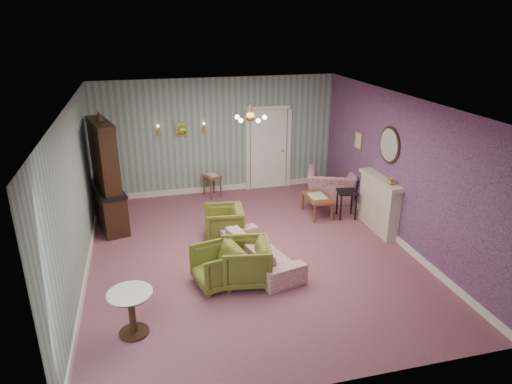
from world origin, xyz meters
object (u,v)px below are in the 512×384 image
object	(u,v)px
olive_chair_a	(217,265)
wingback_chair	(332,181)
pedestal_table	(132,313)
sofa_chintz	(261,247)
olive_chair_c	(224,222)
olive_chair_b	(245,260)
side_table_black	(346,204)
dresser	(105,173)
fireplace	(379,204)
coffee_table	(317,205)

from	to	relation	value
olive_chair_a	wingback_chair	distance (m)	4.58
pedestal_table	olive_chair_a	bearing A→B (deg)	35.28
sofa_chintz	wingback_chair	bearing A→B (deg)	-57.96
olive_chair_c	pedestal_table	xyz separation A→B (m)	(-1.80, -2.61, -0.04)
olive_chair_a	olive_chair_b	xyz separation A→B (m)	(0.47, -0.04, 0.03)
wingback_chair	side_table_black	bearing A→B (deg)	108.31
olive_chair_b	dresser	xyz separation A→B (m)	(-2.33, 2.89, 0.81)
olive_chair_a	dresser	xyz separation A→B (m)	(-1.85, 2.86, 0.84)
fireplace	side_table_black	bearing A→B (deg)	117.30
sofa_chintz	side_table_black	xyz separation A→B (m)	(2.40, 1.60, -0.06)
wingback_chair	side_table_black	xyz separation A→B (m)	(-0.08, -1.06, -0.19)
sofa_chintz	pedestal_table	world-z (taller)	sofa_chintz
wingback_chair	coffee_table	world-z (taller)	wingback_chair
sofa_chintz	pedestal_table	distance (m)	2.68
olive_chair_b	dresser	size ratio (longest dim) A/B	0.34
olive_chair_b	wingback_chair	size ratio (longest dim) A/B	0.72
olive_chair_b	coffee_table	world-z (taller)	olive_chair_b
pedestal_table	olive_chair_b	bearing A→B (deg)	26.94
olive_chair_c	coffee_table	distance (m)	2.39
olive_chair_a	wingback_chair	xyz separation A→B (m)	(3.36, 3.10, 0.12)
sofa_chintz	coffee_table	distance (m)	2.62
sofa_chintz	coffee_table	size ratio (longest dim) A/B	2.10
olive_chair_c	dresser	bearing A→B (deg)	-112.44
olive_chair_a	coffee_table	world-z (taller)	olive_chair_a
wingback_chair	pedestal_table	size ratio (longest dim) A/B	1.67
olive_chair_c	olive_chair_b	bearing A→B (deg)	8.21
pedestal_table	coffee_table	bearing A→B (deg)	39.12
olive_chair_a	pedestal_table	bearing A→B (deg)	-67.57
sofa_chintz	side_table_black	size ratio (longest dim) A/B	3.00
fireplace	olive_chair_c	bearing A→B (deg)	174.46
coffee_table	wingback_chair	bearing A→B (deg)	48.80
wingback_chair	fireplace	world-z (taller)	fireplace
sofa_chintz	wingback_chair	size ratio (longest dim) A/B	1.65
wingback_chair	fireplace	distance (m)	1.82
side_table_black	pedestal_table	size ratio (longest dim) A/B	0.92
olive_chair_c	pedestal_table	bearing A→B (deg)	-28.56
olive_chair_a	olive_chair_b	bearing A→B (deg)	72.81
olive_chair_a	sofa_chintz	bearing A→B (deg)	104.29
wingback_chair	dresser	bearing A→B (deg)	25.54
olive_chair_c	wingback_chair	distance (m)	3.30
olive_chair_a	olive_chair_c	xyz separation A→B (m)	(0.41, 1.63, 0.01)
olive_chair_b	olive_chair_c	xyz separation A→B (m)	(-0.06, 1.66, -0.03)
olive_chair_a	sofa_chintz	size ratio (longest dim) A/B	0.40
olive_chair_c	fireplace	xyz separation A→B (m)	(3.25, -0.32, 0.19)
olive_chair_b	side_table_black	size ratio (longest dim) A/B	1.30
olive_chair_a	wingback_chair	bearing A→B (deg)	119.86
wingback_chair	fireplace	xyz separation A→B (m)	(0.30, -1.79, 0.07)
dresser	olive_chair_a	bearing A→B (deg)	-72.10
fireplace	coffee_table	bearing A→B (deg)	133.50
pedestal_table	side_table_black	bearing A→B (deg)	33.00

